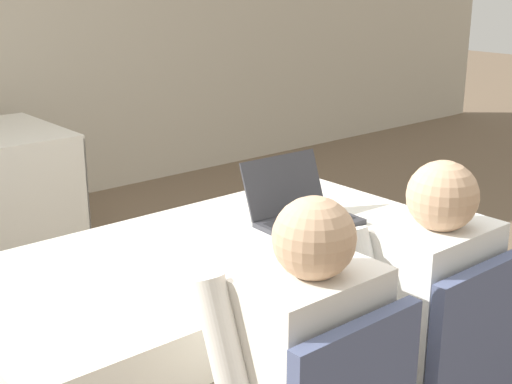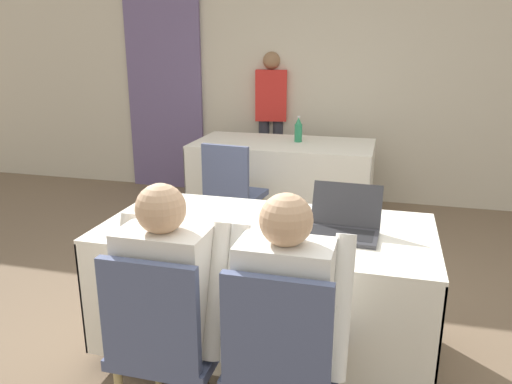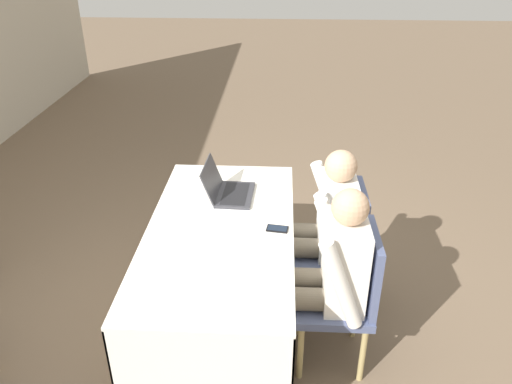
{
  "view_description": "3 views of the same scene",
  "coord_description": "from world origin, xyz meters",
  "px_view_note": "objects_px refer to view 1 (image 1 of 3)",
  "views": [
    {
      "loc": [
        -1.35,
        -1.81,
        1.66
      ],
      "look_at": [
        0.0,
        -0.22,
        1.0
      ],
      "focal_mm": 50.0,
      "sensor_mm": 36.0,
      "label": 1
    },
    {
      "loc": [
        0.58,
        -2.39,
        1.67
      ],
      "look_at": [
        0.0,
        -0.22,
        1.0
      ],
      "focal_mm": 35.0,
      "sensor_mm": 36.0,
      "label": 2
    },
    {
      "loc": [
        -2.5,
        -0.35,
        2.36
      ],
      "look_at": [
        0.0,
        -0.22,
        1.0
      ],
      "focal_mm": 35.0,
      "sensor_mm": 36.0,
      "label": 3
    }
  ],
  "objects_px": {
    "laptop": "(302,211)",
    "person_checkered_shirt": "(289,376)",
    "cell_phone": "(283,278)",
    "chair_near_right": "(435,379)",
    "person_white_shirt": "(411,318)"
  },
  "relations": [
    {
      "from": "laptop",
      "to": "person_white_shirt",
      "type": "relative_size",
      "value": 0.32
    },
    {
      "from": "laptop",
      "to": "cell_phone",
      "type": "bearing_deg",
      "value": -137.52
    },
    {
      "from": "laptop",
      "to": "person_checkered_shirt",
      "type": "xyz_separation_m",
      "value": [
        -0.65,
        -0.63,
        -0.14
      ]
    },
    {
      "from": "chair_near_right",
      "to": "person_white_shirt",
      "type": "relative_size",
      "value": 0.78
    },
    {
      "from": "chair_near_right",
      "to": "person_checkered_shirt",
      "type": "xyz_separation_m",
      "value": [
        -0.5,
        0.1,
        0.16
      ]
    },
    {
      "from": "cell_phone",
      "to": "laptop",
      "type": "bearing_deg",
      "value": 48.14
    },
    {
      "from": "cell_phone",
      "to": "person_white_shirt",
      "type": "bearing_deg",
      "value": -42.06
    },
    {
      "from": "laptop",
      "to": "cell_phone",
      "type": "height_order",
      "value": "laptop"
    },
    {
      "from": "cell_phone",
      "to": "chair_near_right",
      "type": "bearing_deg",
      "value": -50.06
    },
    {
      "from": "cell_phone",
      "to": "person_checkered_shirt",
      "type": "distance_m",
      "value": 0.4
    },
    {
      "from": "laptop",
      "to": "chair_near_right",
      "type": "distance_m",
      "value": 0.81
    },
    {
      "from": "laptop",
      "to": "cell_phone",
      "type": "xyz_separation_m",
      "value": [
        -0.4,
        -0.33,
        -0.04
      ]
    },
    {
      "from": "cell_phone",
      "to": "person_white_shirt",
      "type": "xyz_separation_m",
      "value": [
        0.25,
        -0.3,
        -0.1
      ]
    },
    {
      "from": "laptop",
      "to": "person_white_shirt",
      "type": "bearing_deg",
      "value": -100.72
    },
    {
      "from": "person_white_shirt",
      "to": "person_checkered_shirt",
      "type": "bearing_deg",
      "value": 0.0
    }
  ]
}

